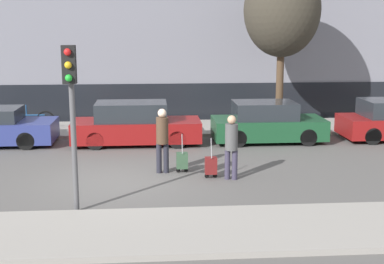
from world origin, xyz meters
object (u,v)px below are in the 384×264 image
Objects in this scene: pedestrian_left at (162,137)px; pedestrian_right at (231,143)px; traffic_light at (71,95)px; parked_car_2 at (267,123)px; trolley_left at (182,161)px; trolley_right at (211,166)px; parked_car_1 at (135,125)px; bare_tree_near_crossing at (282,10)px; parked_bicycle at (32,120)px.

pedestrian_right is (1.82, -0.79, -0.05)m from pedestrian_left.
pedestrian_left is at bearing 57.40° from traffic_light.
traffic_light is (-5.80, -6.93, 1.97)m from parked_car_2.
trolley_left is 0.99× the size of trolley_right.
bare_tree_near_crossing reaches higher than parked_car_1.
parked_car_1 is 2.52× the size of pedestrian_right.
trolley_right is at bearing -118.33° from bare_tree_near_crossing.
pedestrian_right is at bearing -17.22° from trolley_right.
bare_tree_near_crossing is (9.56, -0.51, 4.13)m from parked_bicycle.
trolley_right reaches higher than parked_bicycle.
parked_bicycle is at bearing 165.06° from parked_car_2.
parked_car_1 is 7.24m from traffic_light.
pedestrian_right reaches higher than trolley_right.
parked_car_1 is at bearing -30.38° from parked_bicycle.
pedestrian_left is 8.12m from bare_tree_near_crossing.
parked_car_1 is 2.42× the size of pedestrian_left.
parked_car_2 is at bearing 60.47° from trolley_right.
pedestrian_left is at bearing 179.64° from trolley_left.
parked_car_1 is 7.03m from bare_tree_near_crossing.
traffic_light is at bearing -131.28° from pedestrian_right.
parked_car_2 is 3.52× the size of trolley_right.
trolley_right is at bearing 37.16° from traffic_light.
parked_car_1 is 5.29m from pedestrian_right.
traffic_light reaches higher than trolley_left.
pedestrian_right is 1.57× the size of trolley_right.
parked_car_2 is at bearing 83.92° from pedestrian_right.
parked_car_1 is 3.87m from pedestrian_left.
pedestrian_right is at bearing -113.91° from bare_tree_near_crossing.
pedestrian_right reaches higher than parked_bicycle.
traffic_light is at bearing -72.60° from parked_bicycle.
pedestrian_right is 9.65m from parked_bicycle.
trolley_right is (-2.51, -4.43, -0.32)m from parked_car_2.
parked_car_1 is at bearing 110.55° from trolley_left.
parked_car_1 is 4.03m from trolley_left.
pedestrian_left is 1.60m from trolley_right.
parked_bicycle is at bearing -51.05° from pedestrian_left.
parked_car_2 reaches higher than parked_bicycle.
pedestrian_left reaches higher than trolley_right.
parked_car_2 is at bearing 50.03° from traffic_light.
bare_tree_near_crossing is at bearing 83.37° from pedestrian_right.
trolley_left is (0.55, -0.00, -0.70)m from pedestrian_left.
traffic_light reaches higher than parked_bicycle.
parked_car_1 is 2.50× the size of parked_bicycle.
pedestrian_left is at bearing 173.87° from pedestrian_right.
pedestrian_left is at bearing -51.34° from parked_bicycle.
bare_tree_near_crossing reaches higher than pedestrian_left.
pedestrian_left is 0.29× the size of bare_tree_near_crossing.
parked_car_1 is at bearing 116.21° from trolley_right.
pedestrian_right is (1.27, -0.79, 0.66)m from trolley_left.
trolley_right is at bearing -39.80° from trolley_left.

